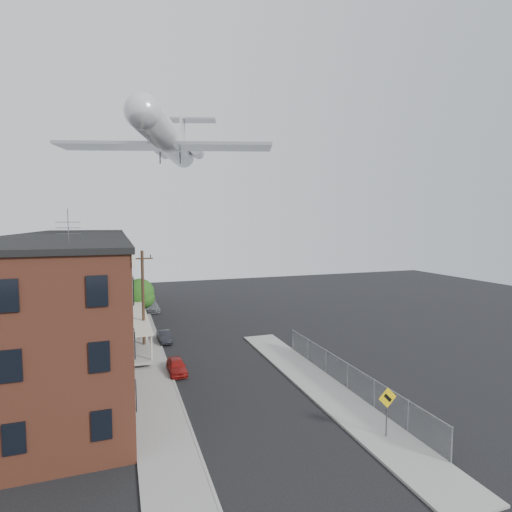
{
  "coord_description": "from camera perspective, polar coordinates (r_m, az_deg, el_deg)",
  "views": [
    {
      "loc": [
        -7.6,
        -17.89,
        11.42
      ],
      "look_at": [
        0.95,
        6.66,
        9.24
      ],
      "focal_mm": 28.0,
      "sensor_mm": 36.0,
      "label": 1
    }
  ],
  "objects": [
    {
      "name": "chainlink_fence",
      "position": [
        29.08,
        12.95,
        -16.34
      ],
      "size": [
        0.06,
        18.06,
        1.9
      ],
      "color": "gray",
      "rests_on": "ground"
    },
    {
      "name": "curb_left",
      "position": [
        43.55,
        -14.09,
        -10.47
      ],
      "size": [
        0.15,
        62.0,
        0.14
      ],
      "primitive_type": "cube",
      "color": "gray",
      "rests_on": "ground"
    },
    {
      "name": "row_house_e",
      "position": [
        62.86,
        -23.09,
        -1.34
      ],
      "size": [
        11.98,
        7.0,
        10.3
      ],
      "color": "#5E5E5C",
      "rests_on": "ground"
    },
    {
      "name": "airplane",
      "position": [
        46.24,
        -12.29,
        15.8
      ],
      "size": [
        22.16,
        25.35,
        7.34
      ],
      "color": "silver",
      "rests_on": "ground"
    },
    {
      "name": "row_house_b",
      "position": [
        42.09,
        -24.99,
        -4.26
      ],
      "size": [
        11.98,
        7.0,
        10.3
      ],
      "color": "gray",
      "rests_on": "ground"
    },
    {
      "name": "corner_building",
      "position": [
        26.04,
        -28.74,
        -9.72
      ],
      "size": [
        10.31,
        12.3,
        12.15
      ],
      "color": "#341910",
      "rests_on": "ground"
    },
    {
      "name": "row_house_c",
      "position": [
        48.99,
        -24.18,
        -3.01
      ],
      "size": [
        11.98,
        7.0,
        10.3
      ],
      "color": "#5E5E5C",
      "rests_on": "ground"
    },
    {
      "name": "warning_sign",
      "position": [
        23.44,
        18.23,
        -19.47
      ],
      "size": [
        1.1,
        0.11,
        2.8
      ],
      "color": "#515156",
      "rests_on": "ground"
    },
    {
      "name": "utility_pole",
      "position": [
        36.57,
        -15.82,
        -6.02
      ],
      "size": [
        1.8,
        0.26,
        9.0
      ],
      "color": "black",
      "rests_on": "ground"
    },
    {
      "name": "sidewalk_right",
      "position": [
        29.52,
        9.24,
        -17.91
      ],
      "size": [
        3.0,
        26.0,
        0.12
      ],
      "primitive_type": "cube",
      "color": "gray",
      "rests_on": "ground"
    },
    {
      "name": "car_far",
      "position": [
        53.59,
        -14.63,
        -6.99
      ],
      "size": [
        1.82,
        4.36,
        1.26
      ],
      "primitive_type": "imported",
      "rotation": [
        0.0,
        0.0,
        0.01
      ],
      "color": "slate",
      "rests_on": "ground"
    },
    {
      "name": "row_house_a",
      "position": [
        35.23,
        -26.13,
        -5.99
      ],
      "size": [
        11.98,
        7.0,
        10.3
      ],
      "color": "#5E5E5C",
      "rests_on": "ground"
    },
    {
      "name": "car_near",
      "position": [
        31.97,
        -11.26,
        -15.17
      ],
      "size": [
        1.34,
        3.28,
        1.12
      ],
      "primitive_type": "imported",
      "rotation": [
        0.0,
        0.0,
        0.01
      ],
      "color": "maroon",
      "rests_on": "ground"
    },
    {
      "name": "sidewalk_left",
      "position": [
        43.46,
        -16.03,
        -10.56
      ],
      "size": [
        3.0,
        62.0,
        0.12
      ],
      "primitive_type": "cube",
      "color": "gray",
      "rests_on": "ground"
    },
    {
      "name": "row_house_d",
      "position": [
        55.92,
        -23.56,
        -2.07
      ],
      "size": [
        11.98,
        7.0,
        10.3
      ],
      "color": "gray",
      "rests_on": "ground"
    },
    {
      "name": "curb_right",
      "position": [
        28.9,
        6.58,
        -18.37
      ],
      "size": [
        0.15,
        26.0,
        0.14
      ],
      "primitive_type": "cube",
      "color": "gray",
      "rests_on": "ground"
    },
    {
      "name": "car_mid",
      "position": [
        39.92,
        -12.97,
        -11.17
      ],
      "size": [
        1.23,
        3.25,
        1.06
      ],
      "primitive_type": "imported",
      "rotation": [
        0.0,
        0.0,
        0.03
      ],
      "color": "black",
      "rests_on": "ground"
    },
    {
      "name": "ground",
      "position": [
        22.55,
        3.64,
        -25.66
      ],
      "size": [
        120.0,
        120.0,
        0.0
      ],
      "primitive_type": "plane",
      "color": "black",
      "rests_on": "ground"
    },
    {
      "name": "street_tree",
      "position": [
        46.56,
        -16.12,
        -5.26
      ],
      "size": [
        3.22,
        3.2,
        5.2
      ],
      "color": "black",
      "rests_on": "ground"
    }
  ]
}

